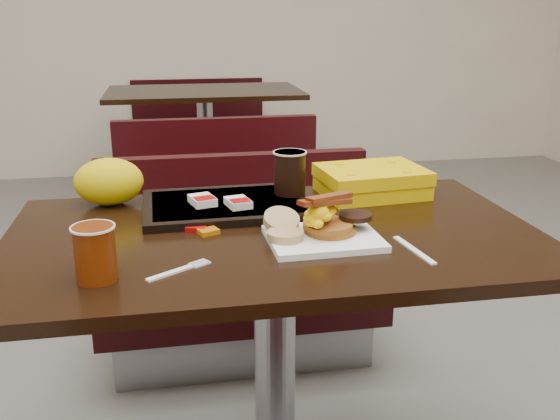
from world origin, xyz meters
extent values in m
cube|color=white|center=(0.09, -0.08, 0.76)|extent=(0.24, 0.19, 0.01)
cylinder|color=#944E18|center=(0.11, -0.06, 0.78)|extent=(0.14, 0.14, 0.02)
cylinder|color=black|center=(0.17, -0.05, 0.79)|extent=(0.08, 0.08, 0.01)
ellipsoid|color=#F1B504|center=(0.08, -0.08, 0.81)|extent=(0.10, 0.10, 0.04)
cylinder|color=tan|center=(0.01, -0.09, 0.77)|extent=(0.10, 0.10, 0.02)
cylinder|color=tan|center=(0.01, -0.03, 0.79)|extent=(0.09, 0.10, 0.05)
cylinder|color=#892C05|center=(-0.37, -0.20, 0.80)|extent=(0.10, 0.10, 0.11)
cube|color=white|center=(0.27, -0.17, 0.75)|extent=(0.03, 0.16, 0.00)
cube|color=#A35A07|center=(-0.15, 0.01, 0.76)|extent=(0.05, 0.05, 0.01)
cube|color=#8C0504|center=(-0.17, 0.04, 0.76)|extent=(0.05, 0.05, 0.01)
cube|color=black|center=(-0.09, 0.18, 0.76)|extent=(0.42, 0.30, 0.02)
cube|color=silver|center=(-0.15, 0.17, 0.78)|extent=(0.07, 0.09, 0.02)
cube|color=silver|center=(-0.07, 0.14, 0.78)|extent=(0.07, 0.08, 0.02)
cylinder|color=black|center=(0.08, 0.23, 0.83)|extent=(0.08, 0.08, 0.11)
cube|color=#D2A703|center=(0.31, 0.24, 0.79)|extent=(0.29, 0.23, 0.07)
ellipsoid|color=#CBA606|center=(-0.38, 0.28, 0.81)|extent=(0.19, 0.15, 0.12)
camera|label=1|loc=(-0.22, -1.28, 1.23)|focal=39.21mm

